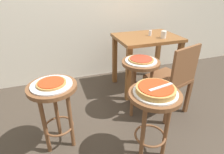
{
  "coord_description": "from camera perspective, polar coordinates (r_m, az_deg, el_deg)",
  "views": [
    {
      "loc": [
        -0.56,
        -1.16,
        1.42
      ],
      "look_at": [
        -0.04,
        0.36,
        0.59
      ],
      "focal_mm": 29.84,
      "sensor_mm": 36.0,
      "label": 1
    }
  ],
  "objects": [
    {
      "name": "serving_plate_leftside",
      "position": [
        2.02,
        8.89,
        4.96
      ],
      "size": [
        0.34,
        0.34,
        0.01
      ],
      "primitive_type": "cylinder",
      "color": "silver",
      "rests_on": "stool_leftside"
    },
    {
      "name": "pizza_foreground",
      "position": [
        1.45,
        13.25,
        -3.67
      ],
      "size": [
        0.3,
        0.3,
        0.05
      ],
      "color": "tan",
      "rests_on": "serving_plate_foreground"
    },
    {
      "name": "serving_plate_middle",
      "position": [
        1.61,
        -18.03,
        -2.24
      ],
      "size": [
        0.34,
        0.34,
        0.01
      ],
      "primitive_type": "cylinder",
      "color": "silver",
      "rests_on": "stool_middle"
    },
    {
      "name": "stool_leftside",
      "position": [
        2.08,
        8.56,
        0.7
      ],
      "size": [
        0.41,
        0.41,
        0.65
      ],
      "color": "brown",
      "rests_on": "ground_plane"
    },
    {
      "name": "ground_plane",
      "position": [
        1.91,
        4.98,
        -20.49
      ],
      "size": [
        6.0,
        6.0,
        0.0
      ],
      "primitive_type": "plane",
      "color": "#42382D"
    },
    {
      "name": "pizza_server_knife",
      "position": [
        1.44,
        14.79,
        -2.93
      ],
      "size": [
        0.22,
        0.06,
        0.01
      ],
      "primitive_type": "cube",
      "rotation": [
        0.0,
        0.0,
        0.18
      ],
      "color": "silver",
      "rests_on": "pizza_foreground"
    },
    {
      "name": "wooden_chair",
      "position": [
        2.15,
        18.26,
        -0.27
      ],
      "size": [
        0.5,
        0.5,
        0.85
      ],
      "color": "brown",
      "rests_on": "ground_plane"
    },
    {
      "name": "pizza_leftside",
      "position": [
        2.01,
        8.92,
        5.38
      ],
      "size": [
        0.27,
        0.27,
        0.02
      ],
      "color": "#B78442",
      "rests_on": "serving_plate_leftside"
    },
    {
      "name": "serving_plate_foreground",
      "position": [
        1.46,
        13.13,
        -4.62
      ],
      "size": [
        0.34,
        0.34,
        0.01
      ],
      "primitive_type": "cylinder",
      "color": "silver",
      "rests_on": "stool_foreground"
    },
    {
      "name": "pizza_middle",
      "position": [
        1.6,
        -18.11,
        -1.74
      ],
      "size": [
        0.24,
        0.24,
        0.02
      ],
      "color": "#B78442",
      "rests_on": "serving_plate_middle"
    },
    {
      "name": "stool_foreground",
      "position": [
        1.56,
        12.48,
        -9.86
      ],
      "size": [
        0.41,
        0.41,
        0.65
      ],
      "color": "brown",
      "rests_on": "ground_plane"
    },
    {
      "name": "dining_table",
      "position": [
        2.62,
        10.44,
        9.11
      ],
      "size": [
        0.83,
        0.62,
        0.76
      ],
      "color": "brown",
      "rests_on": "ground_plane"
    },
    {
      "name": "cup_near_edge",
      "position": [
        2.52,
        15.53,
        12.44
      ],
      "size": [
        0.07,
        0.07,
        0.09
      ],
      "primitive_type": "cylinder",
      "color": "silver",
      "rests_on": "dining_table"
    },
    {
      "name": "condiment_shaker",
      "position": [
        2.6,
        11.62,
        13.09
      ],
      "size": [
        0.04,
        0.04,
        0.07
      ],
      "primitive_type": "cylinder",
      "color": "white",
      "rests_on": "dining_table"
    },
    {
      "name": "stool_middle",
      "position": [
        1.69,
        -17.21,
        -7.18
      ],
      "size": [
        0.41,
        0.41,
        0.65
      ],
      "color": "brown",
      "rests_on": "ground_plane"
    }
  ]
}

